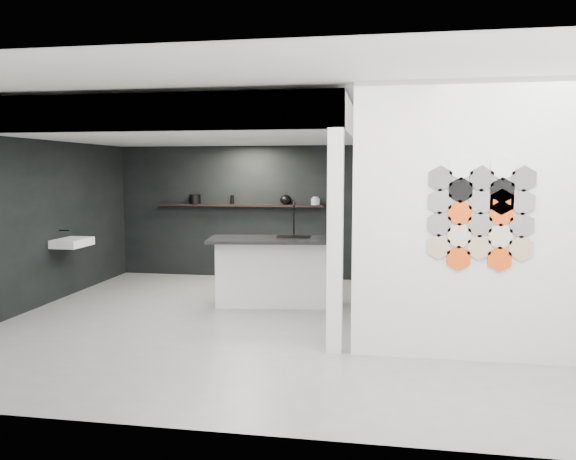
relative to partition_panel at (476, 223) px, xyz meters
The scene contains 17 objects.
floor 2.82m from the partition_panel, 155.80° to the left, with size 7.00×6.00×0.01m, color slate.
partition_panel is the anchor object (origin of this frame).
bay_clad_back 5.31m from the partition_panel, 131.60° to the left, with size 4.40×0.04×2.35m, color black.
bay_clad_left 6.04m from the partition_panel, 160.65° to the left, with size 0.04×4.00×2.35m, color black.
bulkhead 4.21m from the partition_panel, 150.43° to the left, with size 4.40×4.00×0.40m, color silver.
corner_column 1.42m from the partition_panel, behind, with size 0.16×0.16×2.35m, color silver.
fascia_beam 3.71m from the partition_panel, behind, with size 4.40×0.16×0.40m, color silver.
wall_basin 5.78m from the partition_panel, 161.77° to the left, with size 0.40×0.60×0.12m, color silver.
display_shelf 5.17m from the partition_panel, 131.55° to the left, with size 3.00×0.15×0.04m, color black.
kitchen_island 3.25m from the partition_panel, 141.17° to the left, with size 1.93×1.05×1.48m.
stockpot 5.75m from the partition_panel, 137.79° to the left, with size 0.20×0.20×0.16m, color black.
kettle 4.66m from the partition_panel, 123.94° to the left, with size 0.20×0.20×0.17m, color black.
glass_bowl 4.39m from the partition_panel, 118.23° to the left, with size 0.16×0.16×0.11m, color gray.
glass_vase 4.39m from the partition_panel, 118.23° to the left, with size 0.10×0.10×0.14m, color gray.
bottle_dark 5.26m from the partition_panel, 132.73° to the left, with size 0.06×0.06×0.16m, color black.
utensil_cup 5.81m from the partition_panel, 138.31° to the left, with size 0.07×0.07×0.09m, color black.
hex_tile_cluster 0.14m from the partition_panel, 68.73° to the right, with size 1.04×0.02×1.16m.
Camera 1 is at (1.31, -6.80, 1.92)m, focal length 35.00 mm.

